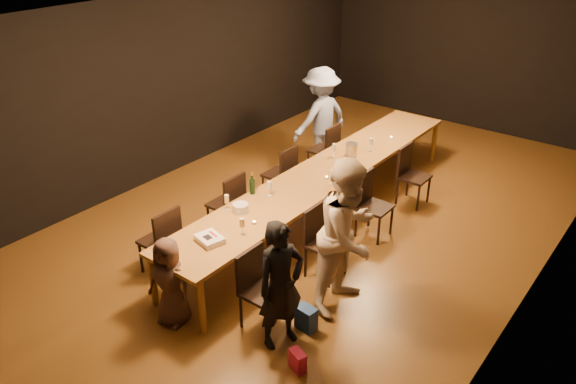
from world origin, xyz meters
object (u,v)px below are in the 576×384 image
Objects in this scene: woman_birthday at (281,285)px; woman_tan at (348,235)px; chair_left_0 at (159,240)px; ice_bucket at (352,149)px; chair_left_2 at (279,174)px; child at (170,282)px; chair_right_1 at (326,244)px; birthday_cake at (210,239)px; champagne_bottle at (252,183)px; table at (325,175)px; chair_right_0 at (264,292)px; plate_stack at (240,208)px; chair_left_3 at (323,149)px; chair_right_3 at (414,176)px; chair_right_2 at (375,206)px; chair_left_1 at (226,203)px; man_blue at (321,117)px.

woman_tan is (0.18, 0.99, 0.19)m from woman_birthday.
ice_bucket is at bearing -15.08° from chair_left_0.
chair_left_2 is 3.09m from child.
chair_left_2 is (-1.70, 1.20, 0.00)m from chair_right_1.
chair_left_0 reaches higher than birthday_cake.
woman_birthday reaches higher than champagne_bottle.
table is 30.52× the size of ice_bucket.
plate_stack is at bearing -127.34° from chair_right_0.
plate_stack is (-0.18, 0.73, 0.02)m from birthday_cake.
chair_left_0 and chair_left_3 have the same top height.
child is (-1.34, -1.48, -0.38)m from woman_tan.
chair_right_3 is 0.51× the size of woman_tan.
child is (-0.01, -2.97, -0.16)m from table.
plate_stack is at bearing -166.54° from chair_left_3.
chair_right_1 is 1.20m from chair_right_2.
woman_birthday is at bearing 12.84° from child.
chair_left_0 is (-1.70, 0.00, 0.00)m from chair_right_0.
woman_birthday reaches higher than chair_left_1.
woman_tan is (0.48, -2.69, 0.46)m from chair_right_3.
child is at bearing 132.03° from woman_birthday.
chair_left_0 is at bearing -180.00° from chair_left_3.
woman_birthday reaches higher than ice_bucket.
woman_tan is at bearing -67.31° from chair_left_0.
chair_left_2 is at bearing 123.76° from birthday_cake.
champagne_bottle is (-1.71, 0.34, -0.02)m from woman_tan.
chair_right_0 is at bearing 152.31° from woman_tan.
plate_stack is 1.00× the size of ice_bucket.
chair_right_3 is (0.85, 1.20, -0.24)m from table.
chair_left_3 is at bearing 101.23° from champagne_bottle.
chair_right_3 is 0.86× the size of child.
table is at bearing -90.00° from chair_left_2.
chair_left_3 is 3.49m from woman_tan.
champagne_bottle reaches higher than chair_right_2.
champagne_bottle is at bearing 114.01° from plate_stack.
man_blue is 8.89× the size of plate_stack.
birthday_cake is at bearing -71.87° from champagne_bottle.
ice_bucket reaches higher than chair_left_1.
chair_left_0 is 2.41m from woman_tan.
chair_left_2 is 3.19m from woman_birthday.
ice_bucket is (-1.16, 3.20, 0.12)m from woman_birthday.
chair_left_1 is 0.86× the size of child.
chair_right_3 is 2.77m from woman_tan.
chair_left_0 is at bearing -180.00° from chair_left_2.
birthday_cake is (0.86, 0.05, 0.32)m from chair_left_0.
woman_birthday is 4.76× the size of champagne_bottle.
champagne_bottle is 1.92m from ice_bucket.
chair_right_0 and chair_right_3 have the same top height.
chair_right_2 is at bearing 180.00° from chair_right_1.
plate_stack is (0.67, -2.82, 0.34)m from chair_left_3.
chair_right_1 is at bearing -90.00° from chair_left_1.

